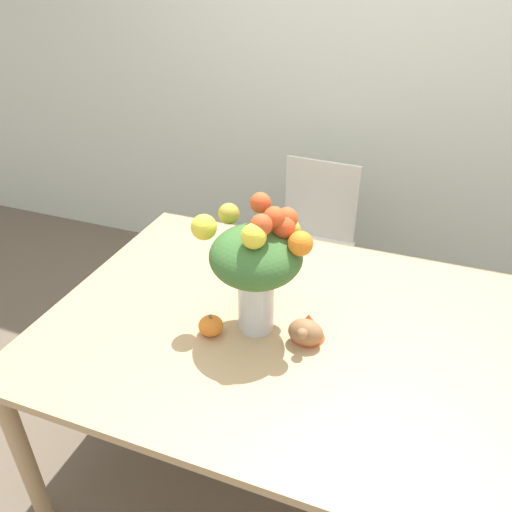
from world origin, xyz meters
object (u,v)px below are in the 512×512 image
object	(u,v)px
turkey_figurine	(307,328)
dining_chair_near_window	(311,244)
pumpkin	(211,326)
flower_vase	(257,260)

from	to	relation	value
turkey_figurine	dining_chair_near_window	distance (m)	1.12
turkey_figurine	pumpkin	bearing A→B (deg)	-164.93
flower_vase	pumpkin	size ratio (longest dim) A/B	5.45
pumpkin	turkey_figurine	xyz separation A→B (m)	(0.30, 0.08, 0.01)
flower_vase	dining_chair_near_window	bearing A→B (deg)	94.22
pumpkin	flower_vase	bearing A→B (deg)	35.91
turkey_figurine	dining_chair_near_window	xyz separation A→B (m)	(-0.25, 1.04, -0.31)
dining_chair_near_window	turkey_figurine	bearing A→B (deg)	-72.90
turkey_figurine	flower_vase	bearing A→B (deg)	176.80
flower_vase	pumpkin	distance (m)	0.28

